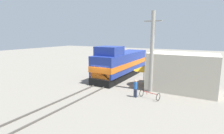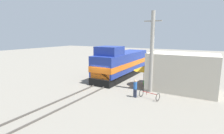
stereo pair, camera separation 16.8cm
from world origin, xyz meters
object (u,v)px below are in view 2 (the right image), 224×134
object	(u,v)px
billboard_sign	(178,65)
bicycle	(149,95)
utility_pole	(152,52)
person_bystander	(135,88)
locomotive	(121,64)
vendor_umbrella	(144,68)

from	to	relation	value
billboard_sign	bicycle	distance (m)	5.64
utility_pole	bicycle	world-z (taller)	utility_pole
person_bystander	billboard_sign	bearing A→B (deg)	59.68
billboard_sign	bicycle	bearing A→B (deg)	-109.17
locomotive	vendor_umbrella	xyz separation A→B (m)	(4.26, -2.62, 0.20)
billboard_sign	person_bystander	distance (m)	6.21
vendor_umbrella	billboard_sign	distance (m)	3.80
person_bystander	bicycle	distance (m)	1.46
bicycle	locomotive	bearing A→B (deg)	-123.09
locomotive	utility_pole	xyz separation A→B (m)	(5.66, -4.46, 2.32)
vendor_umbrella	person_bystander	bearing A→B (deg)	-81.39
utility_pole	bicycle	size ratio (longest dim) A/B	4.26
vendor_umbrella	bicycle	xyz separation A→B (m)	(1.97, -4.02, -1.70)
utility_pole	person_bystander	world-z (taller)	utility_pole
billboard_sign	person_bystander	xyz separation A→B (m)	(-3.01, -5.14, -1.75)
vendor_umbrella	locomotive	bearing A→B (deg)	148.39
vendor_umbrella	billboard_sign	world-z (taller)	billboard_sign
vendor_umbrella	person_bystander	size ratio (longest dim) A/B	1.38
vendor_umbrella	bicycle	size ratio (longest dim) A/B	1.23
locomotive	utility_pole	world-z (taller)	utility_pole
vendor_umbrella	billboard_sign	size ratio (longest dim) A/B	0.67
locomotive	person_bystander	xyz separation A→B (m)	(4.91, -6.92, -0.94)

